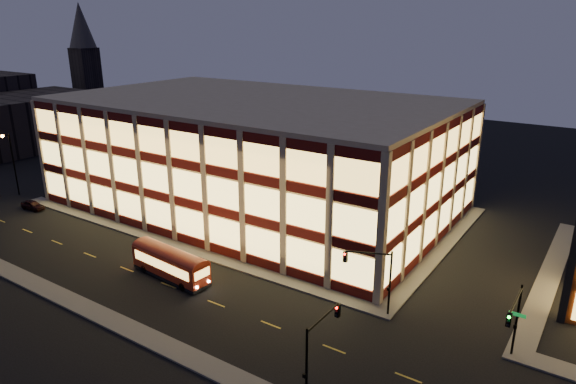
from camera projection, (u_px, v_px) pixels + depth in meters
The scene contains 15 objects.
ground at pixel (183, 253), 55.81m from camera, with size 200.00×200.00×0.00m, color black.
sidewalk_office_south at pixel (171, 243), 58.16m from camera, with size 54.00×2.00×0.15m, color #514F4C.
sidewalk_office_east at pixel (442, 247), 57.06m from camera, with size 2.00×30.00×0.15m, color #514F4C.
sidewalk_tower_west at pixel (551, 273), 51.26m from camera, with size 2.00×30.00×0.15m, color #514F4C.
sidewalk_near at pixel (79, 305), 45.54m from camera, with size 100.00×2.00×0.15m, color #514F4C.
office_building at pixel (255, 153), 68.37m from camera, with size 50.45×30.45×14.50m.
bg_building_a at pixel (20, 122), 101.08m from camera, with size 18.00×28.00×10.00m, color #2D2621.
church_tower at pixel (88, 87), 121.36m from camera, with size 5.00×5.00×18.00m, color #2D2621.
church_spire at pixel (81, 25), 116.90m from camera, with size 6.00×6.00×10.00m, color #4C473F.
traffic_signal_far at pixel (374, 271), 42.98m from camera, with size 3.79×1.87×6.00m.
traffic_signal_right at pixel (515, 317), 36.36m from camera, with size 1.20×4.37×6.00m.
traffic_signal_near at pixel (319, 342), 33.42m from camera, with size 0.32×4.45×6.00m.
street_lamp_a at pixel (12, 158), 72.63m from camera, with size 0.44×1.22×9.02m.
trolley_bus at pixel (170, 262), 49.93m from camera, with size 9.24×3.06×3.08m.
parked_car_0 at pixel (33, 205), 68.45m from camera, with size 1.45×3.60×1.23m, color black.
Camera 1 is at (37.72, -35.88, 24.06)m, focal length 32.00 mm.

